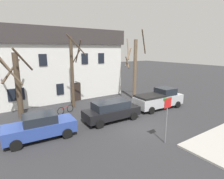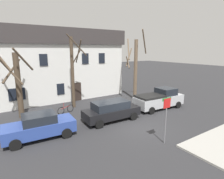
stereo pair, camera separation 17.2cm
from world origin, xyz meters
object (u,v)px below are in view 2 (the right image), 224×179
Objects in this scene: tree_bare_near at (17,82)px; car_blue_sedan at (40,126)px; building_main at (53,63)px; tree_bare_mid at (73,71)px; street_sign_pole at (166,112)px; pickup_truck_silver at (159,99)px; tree_bare_far at (135,67)px; car_black_wagon at (111,110)px; bicycle_leaning at (66,109)px.

car_blue_sedan is at bearing -83.21° from tree_bare_near.
tree_bare_near is at bearing -127.85° from building_main.
tree_bare_mid is 2.40× the size of street_sign_pole.
tree_bare_near is at bearing 158.27° from pickup_truck_silver.
tree_bare_far is 1.72× the size of car_blue_sedan.
car_black_wagon is 2.84× the size of bicycle_leaning.
tree_bare_mid is 4.24× the size of bicycle_leaning.
car_black_wagon is (-6.02, -4.15, -2.93)m from tree_bare_far.
tree_bare_near is at bearing 96.79° from car_blue_sedan.
street_sign_pole is at bearing -54.95° from tree_bare_near.
building_main is at bearing 80.53° from bicycle_leaning.
tree_bare_mid is 1.50× the size of car_black_wagon.
car_blue_sedan is (-11.72, -4.14, -2.96)m from tree_bare_far.
tree_bare_near is 1.29× the size of car_black_wagon.
tree_bare_near is 8.29m from car_black_wagon.
tree_bare_far reaches higher than car_black_wagon.
tree_bare_far is at bearing 87.01° from pickup_truck_silver.
car_blue_sedan is (-4.34, -11.22, -3.28)m from building_main.
tree_bare_near is 2.07× the size of street_sign_pole.
building_main is at bearing 96.89° from car_black_wagon.
building_main reaches higher than car_blue_sedan.
car_black_wagon is 5.28m from street_sign_pole.
bicycle_leaning is (-1.24, -7.41, -3.76)m from building_main.
building_main is at bearing 91.53° from tree_bare_mid.
tree_bare_mid is at bearing 2.61° from tree_bare_near.
tree_bare_far is 9.28m from bicycle_leaning.
tree_bare_near is 0.86× the size of tree_bare_mid.
building_main is 9.39× the size of bicycle_leaning.
street_sign_pole is at bearing -69.59° from bicycle_leaning.
tree_bare_mid is at bearing 100.61° from street_sign_pole.
tree_bare_far is at bearing -43.82° from building_main.
pickup_truck_silver is at bearing -24.01° from bicycle_leaning.
pickup_truck_silver is at bearing 0.32° from car_blue_sedan.
street_sign_pole is at bearing -81.95° from car_black_wagon.
building_main is 8.40m from bicycle_leaning.
tree_bare_mid is (5.09, 0.23, 0.60)m from tree_bare_near.
pickup_truck_silver is 9.22m from bicycle_leaning.
car_blue_sedan reaches higher than car_black_wagon.
building_main reaches higher than tree_bare_near.
tree_bare_mid is at bearing 43.03° from bicycle_leaning.
tree_bare_far is 2.65× the size of street_sign_pole.
tree_bare_far is 4.97m from pickup_truck_silver.
pickup_truck_silver is 1.77× the size of street_sign_pole.
tree_bare_far reaches higher than tree_bare_near.
tree_bare_mid is 1.56× the size of car_blue_sedan.
pickup_truck_silver is at bearing -57.28° from building_main.
tree_bare_near is 1.34× the size of car_blue_sedan.
tree_bare_far is 10.79m from street_sign_pole.
bicycle_leaning is (3.69, -1.08, -2.81)m from tree_bare_near.
bicycle_leaning is (-3.31, 8.90, -1.72)m from street_sign_pole.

